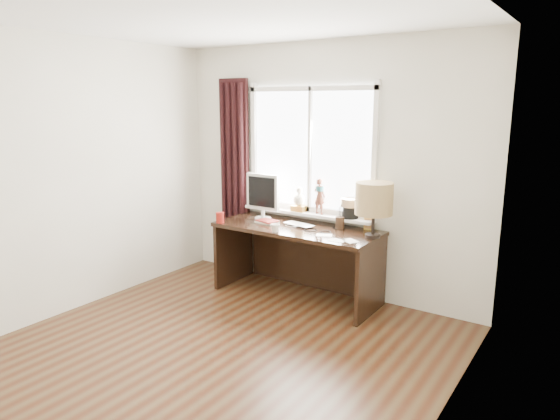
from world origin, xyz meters
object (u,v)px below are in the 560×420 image
Objects in this scene: laptop at (299,225)px; mug at (275,228)px; desk at (302,248)px; monitor at (263,194)px; red_cup at (220,218)px; table_lamp at (374,199)px.

laptop is 3.74× the size of mug.
desk is 0.72m from monitor.
mug is 0.70m from red_cup.
desk is at bearing 0.38° from monitor.
red_cup reaches higher than mug.
desk is at bearing 80.85° from mug.
table_lamp reaches higher than monitor.
table_lamp is (0.80, -0.04, 0.61)m from desk.
mug reaches higher than laptop.
red_cup is at bearing -152.49° from desk.
red_cup is 0.23× the size of monitor.
laptop reaches higher than desk.
desk is (-0.01, 0.06, -0.26)m from laptop.
mug is 0.18× the size of monitor.
mug is at bearing -99.15° from desk.
monitor is (-0.50, 0.06, 0.26)m from laptop.
laptop is at bearing -178.33° from table_lamp.
laptop is 0.63× the size of table_lamp.
desk is at bearing 106.68° from laptop.
red_cup is 0.21× the size of table_lamp.
desk is at bearing 177.42° from table_lamp.
red_cup is 1.63m from table_lamp.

